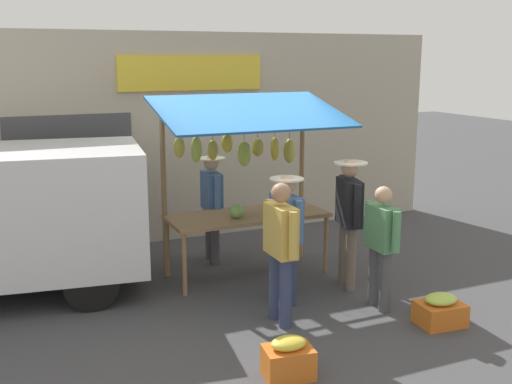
# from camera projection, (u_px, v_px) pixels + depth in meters

# --- Properties ---
(ground_plane) EXTENTS (40.00, 40.00, 0.00)m
(ground_plane) POSITION_uv_depth(u_px,v_px,m) (247.00, 274.00, 8.76)
(ground_plane) COLOR #424244
(street_backdrop) EXTENTS (9.00, 0.30, 3.40)m
(street_backdrop) POSITION_uv_depth(u_px,v_px,m) (193.00, 137.00, 10.34)
(street_backdrop) COLOR #B2A893
(street_backdrop) RESTS_ON ground
(market_stall) EXTENTS (2.50, 1.46, 2.50)m
(market_stall) POSITION_uv_depth(u_px,v_px,m) (247.00, 165.00, 8.49)
(market_stall) COLOR olive
(market_stall) RESTS_ON ground
(vendor_with_sunhat) EXTENTS (0.41, 0.69, 1.60)m
(vendor_with_sunhat) POSITION_uv_depth(u_px,v_px,m) (212.00, 200.00, 9.13)
(vendor_with_sunhat) COLOR #4C4C51
(vendor_with_sunhat) RESTS_ON ground
(shopper_in_grey_tee) EXTENTS (0.23, 0.70, 1.65)m
(shopper_in_grey_tee) POSITION_uv_depth(u_px,v_px,m) (281.00, 243.00, 6.98)
(shopper_in_grey_tee) COLOR navy
(shopper_in_grey_tee) RESTS_ON ground
(shopper_in_striped_shirt) EXTENTS (0.44, 0.70, 1.72)m
(shopper_in_striped_shirt) POSITION_uv_depth(u_px,v_px,m) (349.00, 212.00, 8.11)
(shopper_in_striped_shirt) COLOR #726656
(shopper_in_striped_shirt) RESTS_ON ground
(shopper_with_shopping_bag) EXTENTS (0.24, 0.66, 1.52)m
(shopper_with_shopping_bag) POSITION_uv_depth(u_px,v_px,m) (381.00, 240.00, 7.42)
(shopper_with_shopping_bag) COLOR #4C4C51
(shopper_with_shopping_bag) RESTS_ON ground
(shopper_with_ponytail) EXTENTS (0.42, 0.69, 1.61)m
(shopper_with_ponytail) POSITION_uv_depth(u_px,v_px,m) (286.00, 228.00, 7.60)
(shopper_with_ponytail) COLOR navy
(shopper_with_ponytail) RESTS_ON ground
(produce_crate_near) EXTENTS (0.51, 0.40, 0.41)m
(produce_crate_near) POSITION_uv_depth(u_px,v_px,m) (288.00, 359.00, 5.93)
(produce_crate_near) COLOR #D1661E
(produce_crate_near) RESTS_ON ground
(produce_crate_side) EXTENTS (0.55, 0.44, 0.37)m
(produce_crate_side) POSITION_uv_depth(u_px,v_px,m) (440.00, 311.00, 7.09)
(produce_crate_side) COLOR #D1661E
(produce_crate_side) RESTS_ON ground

